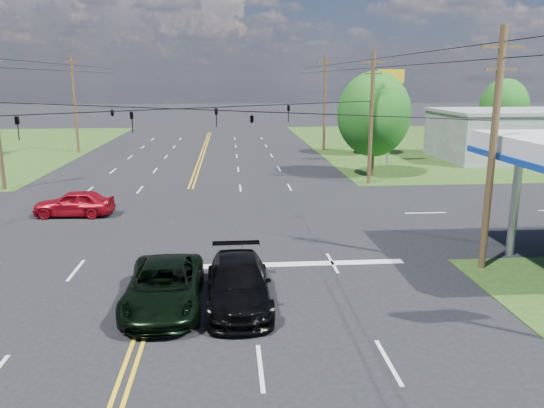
{
  "coord_description": "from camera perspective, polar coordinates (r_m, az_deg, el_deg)",
  "views": [
    {
      "loc": [
        2.78,
        -16.78,
        7.55
      ],
      "look_at": [
        4.62,
        6.0,
        2.14
      ],
      "focal_mm": 35.0,
      "sensor_mm": 36.0,
      "label": 1
    }
  ],
  "objects": [
    {
      "name": "sedan_red",
      "position": [
        31.78,
        -20.5,
        0.09
      ],
      "size": [
        4.44,
        1.99,
        1.48
      ],
      "primitive_type": "imported",
      "rotation": [
        0.0,
        0.0,
        -1.63
      ],
      "color": "maroon",
      "rests_on": "ground"
    },
    {
      "name": "polesign_ne",
      "position": [
        48.39,
        12.6,
        11.86
      ],
      "size": [
        2.31,
        0.31,
        8.38
      ],
      "color": "#A5A5AA",
      "rests_on": "ground"
    },
    {
      "name": "retail_ne",
      "position": [
        56.12,
        24.6,
        6.66
      ],
      "size": [
        14.0,
        10.0,
        4.4
      ],
      "primitive_type": "cube",
      "color": "slate",
      "rests_on": "ground"
    },
    {
      "name": "span_wire_signals",
      "position": [
        28.95,
        -10.28,
        10.03
      ],
      "size": [
        26.0,
        18.0,
        1.13
      ],
      "color": "black",
      "rests_on": "ground"
    },
    {
      "name": "power_lines",
      "position": [
        26.94,
        -10.93,
        15.32
      ],
      "size": [
        26.04,
        100.0,
        0.64
      ],
      "color": "black",
      "rests_on": "ground"
    },
    {
      "name": "grass_ne",
      "position": [
        69.2,
        23.3,
        5.98
      ],
      "size": [
        46.0,
        48.0,
        0.03
      ],
      "primitive_type": "cube",
      "color": "#204516",
      "rests_on": "ground"
    },
    {
      "name": "tree_far_r",
      "position": [
        66.62,
        23.69,
        9.64
      ],
      "size": [
        5.32,
        5.32,
        7.63
      ],
      "color": "#45361D",
      "rests_on": "ground"
    },
    {
      "name": "tree_right_b",
      "position": [
        54.63,
        10.08,
        9.63
      ],
      "size": [
        4.94,
        4.94,
        7.09
      ],
      "color": "#45361D",
      "rests_on": "ground"
    },
    {
      "name": "pole_ne",
      "position": [
        39.23,
        10.63,
        9.25
      ],
      "size": [
        1.6,
        0.28,
        9.5
      ],
      "color": "#45361D",
      "rests_on": "ground"
    },
    {
      "name": "stop_bar",
      "position": [
        22.22,
        1.4,
        -6.55
      ],
      "size": [
        10.0,
        0.5,
        0.02
      ],
      "primitive_type": "cube",
      "color": "silver",
      "rests_on": "ground"
    },
    {
      "name": "ground",
      "position": [
        29.88,
        -9.81,
        -1.51
      ],
      "size": [
        280.0,
        280.0,
        0.0
      ],
      "primitive_type": "plane",
      "color": "black",
      "rests_on": "ground"
    },
    {
      "name": "pole_left_far",
      "position": [
        58.98,
        -20.47,
        10.19
      ],
      "size": [
        1.6,
        0.28,
        10.0
      ],
      "color": "#45361D",
      "rests_on": "ground"
    },
    {
      "name": "pickup_dkgreen",
      "position": [
        18.4,
        -11.53,
        -8.64
      ],
      "size": [
        2.57,
        5.45,
        1.51
      ],
      "primitive_type": "imported",
      "rotation": [
        0.0,
        0.0,
        0.01
      ],
      "color": "black",
      "rests_on": "ground"
    },
    {
      "name": "pole_se",
      "position": [
        22.42,
        22.65,
        5.54
      ],
      "size": [
        1.6,
        0.28,
        9.5
      ],
      "color": "#45361D",
      "rests_on": "ground"
    },
    {
      "name": "tree_right_a",
      "position": [
        42.38,
        10.89,
        9.46
      ],
      "size": [
        5.7,
        5.7,
        8.18
      ],
      "color": "#45361D",
      "rests_on": "ground"
    },
    {
      "name": "suv_black",
      "position": [
        18.27,
        -3.64,
        -8.51
      ],
      "size": [
        2.22,
        5.31,
        1.53
      ],
      "primitive_type": "imported",
      "rotation": [
        0.0,
        0.0,
        0.01
      ],
      "color": "black",
      "rests_on": "ground"
    },
    {
      "name": "pole_right_far",
      "position": [
        57.74,
        5.68,
        10.9
      ],
      "size": [
        1.6,
        0.28,
        10.0
      ],
      "color": "#45361D",
      "rests_on": "ground"
    }
  ]
}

